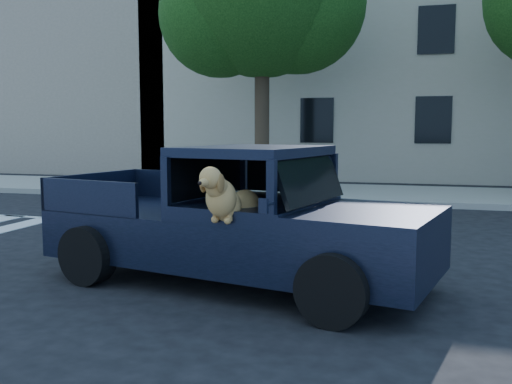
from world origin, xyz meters
TOP-DOWN VIEW (x-y plane):
  - ground at (0.00, 0.00)m, footprint 120.00×120.00m
  - far_sidewalk at (0.00, 9.20)m, footprint 60.00×4.00m
  - lane_stripes at (2.00, 3.40)m, footprint 21.60×0.14m
  - building_main at (3.00, 16.50)m, footprint 26.00×6.00m
  - building_left at (-15.00, 16.50)m, footprint 12.00×6.00m
  - pickup_truck at (-1.69, -0.43)m, footprint 5.00×2.89m

SIDE VIEW (x-z plane):
  - ground at x=0.00m, z-range 0.00..0.00m
  - lane_stripes at x=2.00m, z-range 0.00..0.01m
  - far_sidewalk at x=0.00m, z-range 0.00..0.15m
  - pickup_truck at x=-1.69m, z-range -0.27..1.41m
  - building_left at x=-15.00m, z-range 0.00..8.00m
  - building_main at x=3.00m, z-range 0.00..9.00m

